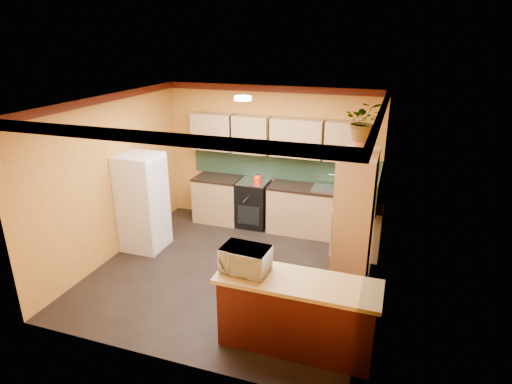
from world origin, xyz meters
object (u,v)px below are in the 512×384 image
Objects in this scene: fridge at (143,202)px; microwave at (245,259)px; breakfast_bar at (296,316)px; pantry at (354,226)px; base_cabinets_back at (284,208)px; stove at (254,203)px.

microwave is (2.51, -1.69, 0.23)m from fridge.
breakfast_bar is 0.90m from microwave.
pantry is 1.17× the size of breakfast_bar.
fridge reaches higher than base_cabinets_back.
microwave reaches higher than breakfast_bar.
fridge reaches higher than breakfast_bar.
fridge is 3.03m from microwave.
breakfast_bar is (1.64, -3.19, -0.02)m from stove.
base_cabinets_back is 2.64m from fridge.
microwave is at bearing -127.16° from pantry.
microwave is (1.00, -3.19, 0.63)m from stove.
fridge is (-2.13, -1.50, 0.41)m from base_cabinets_back.
base_cabinets_back is 4.01× the size of stove.
fridge is 0.81× the size of pantry.
pantry reaches higher than breakfast_bar.
base_cabinets_back is at bearing 0.00° from stove.
fridge is at bearing 149.78° from microwave.
pantry is at bearing 56.55° from microwave.
base_cabinets_back is 6.58× the size of microwave.
stove is 2.16m from fridge.
base_cabinets_back is at bearing 130.14° from pantry.
base_cabinets_back is 3.34m from breakfast_bar.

